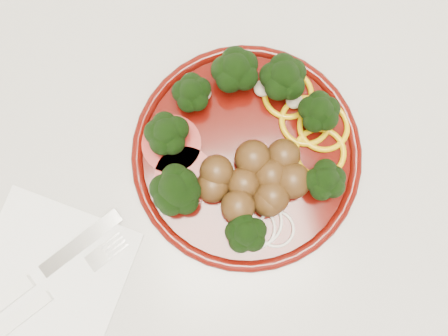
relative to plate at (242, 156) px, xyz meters
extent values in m
cube|color=beige|center=(0.01, -0.02, -0.49)|extent=(2.40, 0.60, 0.87)
cube|color=#B4B2AB|center=(0.01, -0.02, -0.04)|extent=(2.40, 0.60, 0.03)
cylinder|color=#430804|center=(0.01, 0.00, -0.02)|extent=(0.27, 0.27, 0.01)
torus|color=#430804|center=(0.01, 0.00, -0.01)|extent=(0.28, 0.28, 0.01)
sphere|color=#4F3313|center=(-0.01, -0.03, 0.01)|extent=(0.04, 0.04, 0.04)
sphere|color=#4F3313|center=(0.01, -0.01, 0.01)|extent=(0.04, 0.04, 0.04)
sphere|color=#4F3313|center=(0.05, -0.01, 0.01)|extent=(0.04, 0.04, 0.04)
sphere|color=#4F3313|center=(-0.02, -0.06, 0.01)|extent=(0.04, 0.04, 0.04)
sphere|color=#4F3313|center=(-0.03, -0.01, 0.01)|extent=(0.04, 0.04, 0.04)
sphere|color=#4F3313|center=(0.03, -0.03, 0.01)|extent=(0.04, 0.04, 0.04)
sphere|color=#4F3313|center=(0.05, -0.04, 0.01)|extent=(0.04, 0.04, 0.04)
sphere|color=#4F3313|center=(0.02, -0.06, 0.01)|extent=(0.04, 0.04, 0.04)
sphere|color=#4F3313|center=(-0.04, -0.03, 0.01)|extent=(0.04, 0.04, 0.04)
sphere|color=#4F3313|center=(0.02, -0.05, 0.01)|extent=(0.04, 0.04, 0.04)
torus|color=#CE9E07|center=(0.08, 0.02, -0.01)|extent=(0.06, 0.06, 0.01)
torus|color=#CE9E07|center=(0.09, -0.02, -0.01)|extent=(0.06, 0.06, 0.01)
torus|color=#CE9E07|center=(0.07, 0.06, -0.01)|extent=(0.06, 0.06, 0.01)
torus|color=#CE9E07|center=(0.10, 0.01, -0.01)|extent=(0.06, 0.06, 0.01)
cylinder|color=#720A07|center=(-0.08, 0.03, -0.01)|extent=(0.07, 0.07, 0.01)
cylinder|color=#720A07|center=(-0.07, -0.01, -0.01)|extent=(0.07, 0.07, 0.01)
torus|color=beige|center=(-0.01, -0.08, -0.01)|extent=(0.05, 0.05, 0.00)
torus|color=beige|center=(0.02, -0.09, -0.01)|extent=(0.04, 0.04, 0.00)
torus|color=beige|center=(0.00, -0.08, -0.01)|extent=(0.06, 0.06, 0.00)
ellipsoid|color=#C6B793|center=(0.04, 0.07, -0.01)|extent=(0.02, 0.02, 0.01)
ellipsoid|color=#C6B793|center=(-0.03, 0.09, -0.01)|extent=(0.02, 0.02, 0.01)
ellipsoid|color=#C6B793|center=(0.08, 0.05, -0.01)|extent=(0.02, 0.02, 0.01)
cube|color=white|center=(-0.25, -0.08, -0.02)|extent=(0.23, 0.23, 0.00)
cube|color=silver|center=(-0.21, -0.05, -0.02)|extent=(0.11, 0.06, 0.00)
cube|color=white|center=(-0.31, -0.10, -0.02)|extent=(0.08, 0.05, 0.01)
cube|color=white|center=(-0.29, -0.12, -0.02)|extent=(0.07, 0.04, 0.01)
cube|color=silver|center=(-0.19, -0.08, -0.02)|extent=(0.03, 0.03, 0.00)
cube|color=silver|center=(-0.17, -0.07, -0.02)|extent=(0.03, 0.01, 0.00)
cube|color=silver|center=(-0.17, -0.07, -0.02)|extent=(0.03, 0.01, 0.00)
cube|color=silver|center=(-0.17, -0.06, -0.02)|extent=(0.03, 0.01, 0.00)
cube|color=silver|center=(-0.17, -0.06, -0.02)|extent=(0.03, 0.01, 0.00)
camera|label=1|loc=(-0.04, -0.10, 0.57)|focal=40.00mm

